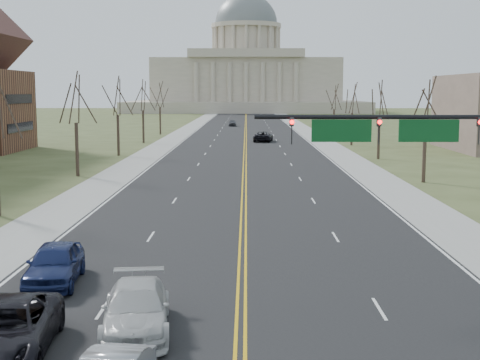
{
  "coord_description": "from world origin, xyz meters",
  "views": [
    {
      "loc": [
        0.18,
        -13.37,
        7.82
      ],
      "look_at": [
        -0.17,
        22.84,
        3.0
      ],
      "focal_mm": 50.0,
      "sensor_mm": 36.0,
      "label": 1
    }
  ],
  "objects_px": {
    "car_far_sb": "(232,123)",
    "car_sb_inner_second": "(136,309)",
    "car_sb_outer_second": "(55,264)",
    "signal_mast": "(427,143)",
    "car_far_nb": "(263,136)",
    "car_sb_outer_lead": "(4,330)"
  },
  "relations": [
    {
      "from": "car_far_sb",
      "to": "car_sb_inner_second",
      "type": "bearing_deg",
      "value": -91.64
    },
    {
      "from": "car_sb_outer_second",
      "to": "car_far_sb",
      "type": "xyz_separation_m",
      "value": [
        4.63,
        124.38,
        -0.11
      ]
    },
    {
      "from": "signal_mast",
      "to": "car_far_nb",
      "type": "xyz_separation_m",
      "value": [
        -4.64,
        77.5,
        -4.96
      ]
    },
    {
      "from": "car_sb_inner_second",
      "to": "car_far_sb",
      "type": "relative_size",
      "value": 1.24
    },
    {
      "from": "signal_mast",
      "to": "car_far_sb",
      "type": "bearing_deg",
      "value": 94.82
    },
    {
      "from": "signal_mast",
      "to": "car_far_nb",
      "type": "bearing_deg",
      "value": 93.42
    },
    {
      "from": "signal_mast",
      "to": "car_sb_outer_second",
      "type": "xyz_separation_m",
      "value": [
        -15.08,
        -0.43,
        -4.91
      ]
    },
    {
      "from": "signal_mast",
      "to": "car_sb_inner_second",
      "type": "relative_size",
      "value": 2.29
    },
    {
      "from": "signal_mast",
      "to": "car_sb_outer_second",
      "type": "bearing_deg",
      "value": -178.36
    },
    {
      "from": "car_sb_inner_second",
      "to": "car_far_sb",
      "type": "height_order",
      "value": "car_sb_inner_second"
    },
    {
      "from": "signal_mast",
      "to": "car_sb_outer_second",
      "type": "distance_m",
      "value": 15.87
    },
    {
      "from": "car_far_nb",
      "to": "car_far_sb",
      "type": "relative_size",
      "value": 1.34
    },
    {
      "from": "signal_mast",
      "to": "car_sb_outer_lead",
      "type": "bearing_deg",
      "value": -150.91
    },
    {
      "from": "car_sb_outer_second",
      "to": "car_far_sb",
      "type": "relative_size",
      "value": 1.16
    },
    {
      "from": "signal_mast",
      "to": "car_far_nb",
      "type": "distance_m",
      "value": 77.79
    },
    {
      "from": "car_sb_outer_lead",
      "to": "car_sb_outer_second",
      "type": "xyz_separation_m",
      "value": [
        -0.67,
        7.58,
        0.02
      ]
    },
    {
      "from": "car_sb_outer_second",
      "to": "car_sb_inner_second",
      "type": "bearing_deg",
      "value": -57.28
    },
    {
      "from": "car_sb_inner_second",
      "to": "car_sb_outer_second",
      "type": "height_order",
      "value": "car_sb_outer_second"
    },
    {
      "from": "car_sb_outer_second",
      "to": "car_far_sb",
      "type": "distance_m",
      "value": 124.46
    },
    {
      "from": "car_sb_outer_lead",
      "to": "car_sb_outer_second",
      "type": "bearing_deg",
      "value": 89.21
    },
    {
      "from": "signal_mast",
      "to": "car_sb_inner_second",
      "type": "height_order",
      "value": "signal_mast"
    },
    {
      "from": "car_sb_outer_lead",
      "to": "car_sb_inner_second",
      "type": "distance_m",
      "value": 4.15
    }
  ]
}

